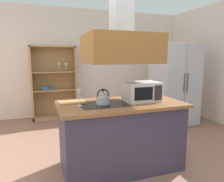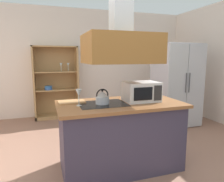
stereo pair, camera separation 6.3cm
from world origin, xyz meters
name	(u,v)px [view 2 (the right image)]	position (x,y,z in m)	size (l,w,h in m)	color
ground_plane	(113,169)	(0.00, 0.00, 0.00)	(7.80, 7.80, 0.00)	#906754
wall_back	(77,63)	(0.00, 3.00, 1.35)	(6.00, 0.12, 2.70)	silver
kitchen_island	(120,135)	(0.11, 0.03, 0.45)	(1.63, 0.85, 0.90)	#3A3348
range_hood	(121,39)	(0.11, 0.03, 1.71)	(0.90, 0.70, 1.29)	#93602B
refrigerator	(176,85)	(1.94, 1.41, 0.89)	(0.90, 0.77, 1.77)	#B5B4BF
dish_cabinet	(56,87)	(-0.55, 2.78, 0.77)	(1.06, 0.40, 1.75)	#A98251
kettle	(102,98)	(-0.13, 0.03, 0.98)	(0.17, 0.17, 0.19)	#B2B9C7
cutting_board	(72,102)	(-0.50, 0.24, 0.91)	(0.34, 0.24, 0.02)	#B5804E
microwave	(141,92)	(0.42, 0.05, 1.03)	(0.46, 0.35, 0.26)	silver
wine_glass_on_counter	(79,94)	(-0.43, 0.03, 1.05)	(0.08, 0.08, 0.21)	silver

